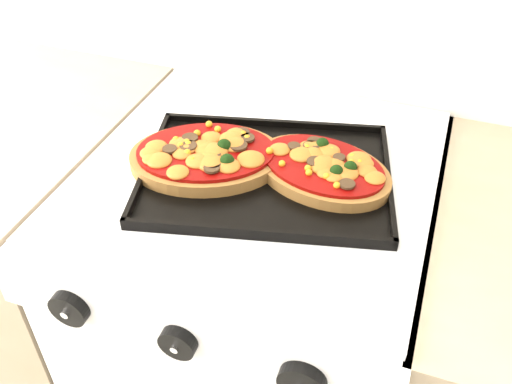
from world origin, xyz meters
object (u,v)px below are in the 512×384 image
at_px(pizza_left, 206,155).
at_px(pizza_right, 323,168).
at_px(stove, 258,332).
at_px(baking_tray, 266,173).

height_order(pizza_left, pizza_right, pizza_left).
height_order(stove, baking_tray, baking_tray).
height_order(baking_tray, pizza_right, pizza_right).
bearing_deg(pizza_left, baking_tray, 4.05).
relative_size(baking_tray, pizza_left, 1.59).
distance_m(baking_tray, pizza_left, 0.11).
xyz_separation_m(stove, pizza_left, (-0.08, -0.03, 0.48)).
xyz_separation_m(stove, pizza_right, (0.11, 0.00, 0.48)).
relative_size(stove, pizza_right, 3.91).
height_order(stove, pizza_right, pizza_right).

